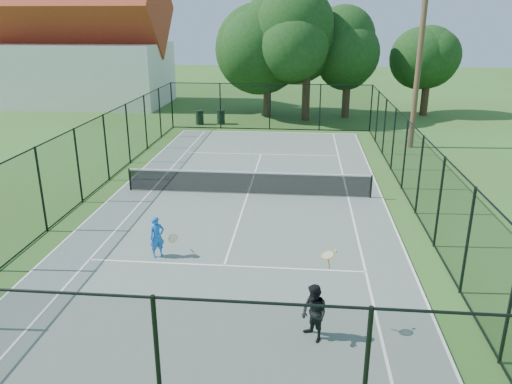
# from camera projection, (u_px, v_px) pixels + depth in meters

# --- Properties ---
(ground) EXTENTS (120.00, 120.00, 0.00)m
(ground) POSITION_uv_depth(u_px,v_px,m) (248.00, 195.00, 20.70)
(ground) COLOR #36561D
(tennis_court) EXTENTS (11.00, 24.00, 0.06)m
(tennis_court) POSITION_uv_depth(u_px,v_px,m) (248.00, 194.00, 20.70)
(tennis_court) COLOR slate
(tennis_court) RESTS_ON ground
(tennis_net) EXTENTS (10.08, 0.08, 0.95)m
(tennis_net) POSITION_uv_depth(u_px,v_px,m) (248.00, 182.00, 20.51)
(tennis_net) COLOR black
(tennis_net) RESTS_ON tennis_court
(fence) EXTENTS (13.10, 26.10, 3.00)m
(fence) POSITION_uv_depth(u_px,v_px,m) (248.00, 160.00, 20.21)
(fence) COLOR black
(fence) RESTS_ON ground
(tree_near_left) EXTENTS (6.85, 6.85, 8.94)m
(tree_near_left) POSITION_uv_depth(u_px,v_px,m) (268.00, 40.00, 35.58)
(tree_near_left) COLOR #332114
(tree_near_left) RESTS_ON ground
(tree_near_mid) EXTENTS (6.64, 6.64, 8.68)m
(tree_near_mid) POSITION_uv_depth(u_px,v_px,m) (308.00, 43.00, 34.19)
(tree_near_mid) COLOR #332114
(tree_near_mid) RESTS_ON ground
(tree_near_right) EXTENTS (5.17, 5.17, 7.13)m
(tree_near_right) POSITION_uv_depth(u_px,v_px,m) (349.00, 54.00, 35.47)
(tree_near_right) COLOR #332114
(tree_near_right) RESTS_ON ground
(tree_far_right) EXTENTS (4.56, 4.56, 6.03)m
(tree_far_right) POSITION_uv_depth(u_px,v_px,m) (428.00, 65.00, 36.61)
(tree_far_right) COLOR #332114
(tree_far_right) RESTS_ON ground
(building) EXTENTS (15.30, 8.15, 11.87)m
(building) POSITION_uv_depth(u_px,v_px,m) (73.00, 44.00, 41.27)
(building) COLOR silver
(building) RESTS_ON ground
(trash_bin_left) EXTENTS (0.58, 0.58, 0.97)m
(trash_bin_left) POSITION_uv_depth(u_px,v_px,m) (200.00, 117.00, 34.38)
(trash_bin_left) COLOR black
(trash_bin_left) RESTS_ON ground
(trash_bin_right) EXTENTS (0.58, 0.58, 0.98)m
(trash_bin_right) POSITION_uv_depth(u_px,v_px,m) (221.00, 117.00, 34.48)
(trash_bin_right) COLOR black
(trash_bin_right) RESTS_ON ground
(utility_pole) EXTENTS (1.40, 0.30, 8.80)m
(utility_pole) POSITION_uv_depth(u_px,v_px,m) (418.00, 67.00, 26.95)
(utility_pole) COLOR #4C3823
(utility_pole) RESTS_ON ground
(player_blue) EXTENTS (0.86, 0.54, 1.29)m
(player_blue) POSITION_uv_depth(u_px,v_px,m) (157.00, 237.00, 15.05)
(player_blue) COLOR blue
(player_blue) RESTS_ON tennis_court
(player_black) EXTENTS (0.87, 0.96, 2.02)m
(player_black) POSITION_uv_depth(u_px,v_px,m) (314.00, 313.00, 11.11)
(player_black) COLOR black
(player_black) RESTS_ON tennis_court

